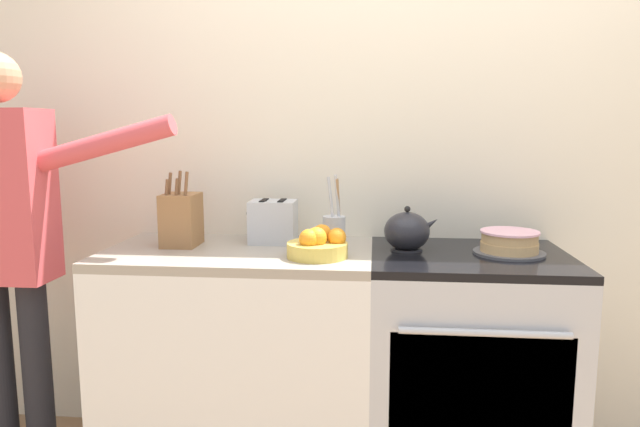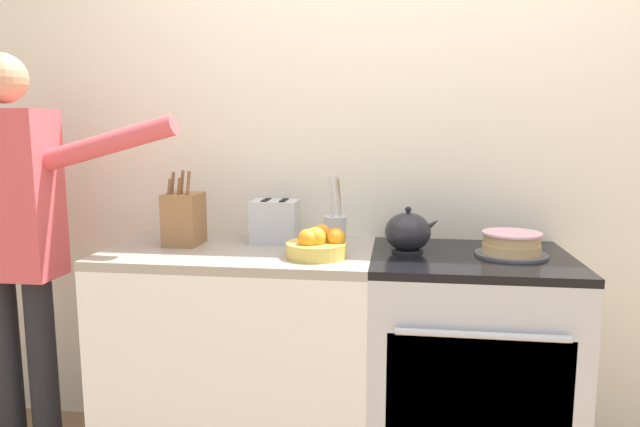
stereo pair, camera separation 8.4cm
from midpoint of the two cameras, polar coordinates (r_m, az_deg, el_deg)
The scene contains 10 objects.
wall_back at distance 2.47m, azimuth 6.99°, elevation 6.48°, with size 8.00×0.04×2.60m.
counter_cabinet at distance 2.41m, azimuth -8.89°, elevation -14.26°, with size 1.04×0.61×0.92m.
stove_range at distance 2.36m, azimuth 13.35°, elevation -14.90°, with size 0.74×0.64×0.92m.
layer_cake at distance 2.24m, azimuth 17.40°, elevation -2.86°, with size 0.26×0.26×0.09m.
tea_kettle at distance 2.22m, azimuth 7.67°, elevation -1.80°, with size 0.21×0.18×0.17m.
knife_block at distance 2.36m, azimuth -14.69°, elevation -0.56°, with size 0.13×0.17×0.30m.
utensil_crock at distance 2.27m, azimuth 0.37°, elevation -1.57°, with size 0.09×0.09×0.29m.
fruit_bowl at distance 2.09m, azimuth -1.31°, elevation -3.18°, with size 0.22×0.22×0.11m.
toaster at distance 2.36m, azimuth -5.72°, elevation -0.82°, with size 0.20×0.15×0.18m.
person_baker at distance 2.52m, azimuth -29.53°, elevation -1.39°, with size 0.94×0.20×1.67m.
Camera 1 is at (-0.10, -1.84, 1.39)m, focal length 32.00 mm.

